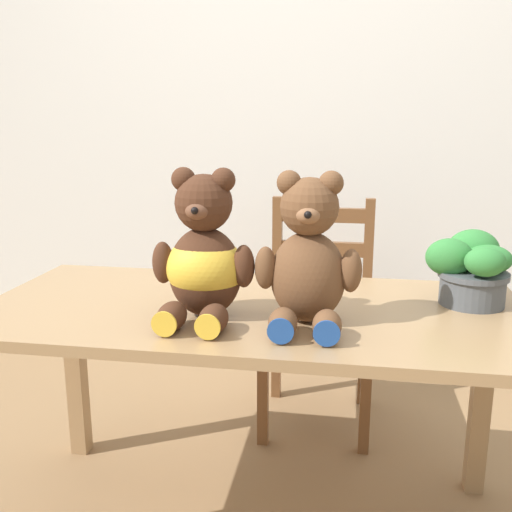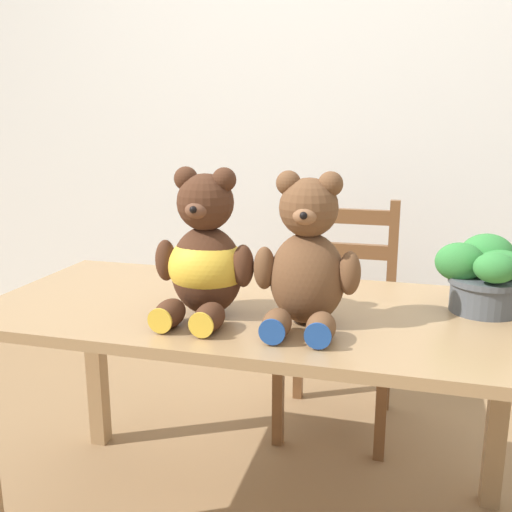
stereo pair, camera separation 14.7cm
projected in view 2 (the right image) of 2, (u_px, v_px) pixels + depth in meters
wall_back at (327, 106)px, 2.66m from camera, size 8.00×0.04×2.60m
dining_table at (255, 339)px, 1.63m from camera, size 1.53×0.72×0.72m
wooden_chair_behind at (339, 319)px, 2.32m from camera, size 0.43×0.44×0.92m
teddy_bear_left at (205, 258)px, 1.50m from camera, size 0.27×0.28×0.40m
teddy_bear_right at (307, 261)px, 1.43m from camera, size 0.27×0.27×0.39m
potted_plant at (484, 274)px, 1.55m from camera, size 0.24×0.23×0.21m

